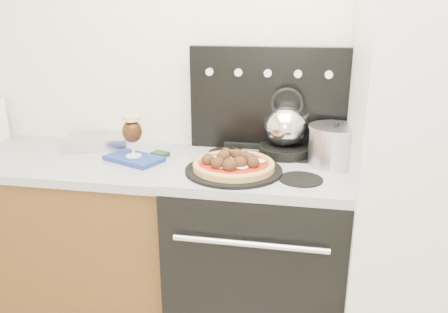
% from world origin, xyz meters
% --- Properties ---
extents(room_shell, '(3.52, 3.01, 2.52)m').
position_xyz_m(room_shell, '(0.00, 0.29, 1.25)').
color(room_shell, beige).
rests_on(room_shell, ground).
extents(base_cabinet, '(1.45, 0.60, 0.86)m').
position_xyz_m(base_cabinet, '(-1.02, 1.20, 0.43)').
color(base_cabinet, brown).
rests_on(base_cabinet, ground).
extents(countertop, '(1.48, 0.63, 0.04)m').
position_xyz_m(countertop, '(-1.02, 1.20, 0.88)').
color(countertop, '#AAA9B1').
rests_on(countertop, base_cabinet).
extents(stove_body, '(0.76, 0.65, 0.88)m').
position_xyz_m(stove_body, '(0.08, 1.18, 0.44)').
color(stove_body, black).
rests_on(stove_body, ground).
extents(cooktop, '(0.76, 0.65, 0.04)m').
position_xyz_m(cooktop, '(0.08, 1.18, 0.90)').
color(cooktop, '#ADADB2').
rests_on(cooktop, stove_body).
extents(backguard, '(0.76, 0.08, 0.50)m').
position_xyz_m(backguard, '(0.08, 1.45, 1.17)').
color(backguard, black).
rests_on(backguard, cooktop).
extents(fridge, '(0.64, 0.68, 1.90)m').
position_xyz_m(fridge, '(0.78, 1.15, 0.95)').
color(fridge, silver).
rests_on(fridge, ground).
extents(foil_sheet, '(0.36, 0.32, 0.06)m').
position_xyz_m(foil_sheet, '(-0.80, 1.37, 0.93)').
color(foil_sheet, silver).
rests_on(foil_sheet, countertop).
extents(oven_mitt, '(0.31, 0.25, 0.02)m').
position_xyz_m(oven_mitt, '(-0.52, 1.19, 0.91)').
color(oven_mitt, navy).
rests_on(oven_mitt, countertop).
extents(beer_glass, '(0.10, 0.10, 0.20)m').
position_xyz_m(beer_glass, '(-0.52, 1.19, 1.02)').
color(beer_glass, black).
rests_on(beer_glass, oven_mitt).
extents(pizza_pan, '(0.45, 0.45, 0.01)m').
position_xyz_m(pizza_pan, '(-0.03, 1.07, 0.93)').
color(pizza_pan, black).
rests_on(pizza_pan, cooktop).
extents(pizza, '(0.36, 0.36, 0.05)m').
position_xyz_m(pizza, '(-0.03, 1.07, 0.96)').
color(pizza, '#D68444').
rests_on(pizza, pizza_pan).
extents(skillet, '(0.26, 0.26, 0.04)m').
position_xyz_m(skillet, '(0.18, 1.35, 0.94)').
color(skillet, black).
rests_on(skillet, cooktop).
extents(tea_kettle, '(0.26, 0.26, 0.23)m').
position_xyz_m(tea_kettle, '(0.18, 1.35, 1.08)').
color(tea_kettle, silver).
rests_on(tea_kettle, skillet).
extents(stock_pot, '(0.28, 0.28, 0.17)m').
position_xyz_m(stock_pot, '(0.40, 1.25, 1.00)').
color(stock_pot, silver).
rests_on(stock_pot, cooktop).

